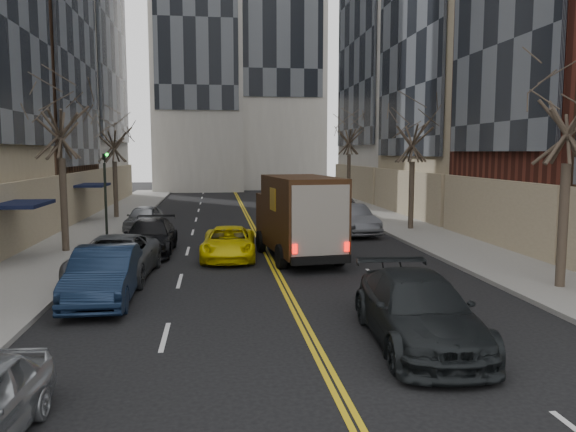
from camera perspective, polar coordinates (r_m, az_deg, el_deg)
name	(u,v)px	position (r m, az deg, el deg)	size (l,w,h in m)	color
sidewalk_left	(95,230)	(33.48, -19.05, -1.38)	(4.00, 66.00, 0.15)	slate
sidewalk_right	(402,225)	(34.66, 11.53, -0.90)	(4.00, 66.00, 0.15)	slate
tree_lf_mid	(59,102)	(26.41, -22.22, 10.66)	(3.20, 3.20, 8.91)	#382D23
tree_lf_far	(113,128)	(39.08, -17.31, 8.51)	(3.20, 3.20, 8.12)	#382D23
tree_rt_near	(571,88)	(19.94, 26.79, 11.54)	(3.20, 3.20, 8.71)	#382D23
tree_rt_mid	(413,121)	(32.47, 12.60, 9.36)	(3.20, 3.20, 8.32)	#382D23
tree_rt_far	(349,124)	(46.87, 6.26, 9.26)	(3.20, 3.20, 9.11)	#382D23
traffic_signal	(105,187)	(28.02, -18.07, 2.82)	(0.29, 0.26, 4.70)	black
ups_truck	(299,218)	(23.31, 1.08, -0.17)	(3.19, 6.60, 3.49)	black
observer_sedan	(418,310)	(13.57, 13.07, -9.33)	(2.61, 5.67, 1.61)	black
taxi	(229,243)	(23.76, -6.05, -2.74)	(2.19, 4.76, 1.32)	yellow
pedestrian	(316,238)	(23.48, 2.81, -2.24)	(0.66, 0.43, 1.80)	black
parked_lf_b	(104,275)	(17.75, -18.17, -5.70)	(1.72, 4.94, 1.63)	#0F1C32
parked_lf_c	(114,258)	(20.65, -17.22, -4.12)	(2.53, 5.50, 1.53)	#43464A
parked_lf_d	(150,237)	(25.47, -13.83, -2.07)	(2.10, 5.17, 1.50)	black
parked_lf_e	(144,218)	(33.23, -14.43, -0.18)	(1.68, 4.18, 1.43)	#929498
parked_rt_a	(351,219)	(30.82, 6.37, -0.34)	(1.72, 4.93, 1.63)	#4C4E54
parked_rt_b	(341,207)	(38.38, 5.43, 0.91)	(2.44, 5.30, 1.47)	#98999F
parked_rt_c	(308,200)	(44.62, 2.04, 1.66)	(1.94, 4.77, 1.38)	black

